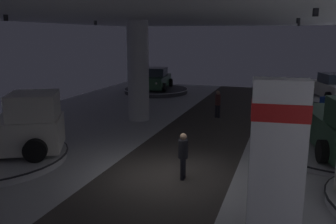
% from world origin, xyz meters
% --- Properties ---
extents(ground, '(24.00, 44.00, 0.06)m').
position_xyz_m(ground, '(0.00, 0.00, -0.02)').
color(ground, '#B2B2B7').
extents(ceiling_with_spotlights, '(24.00, 44.00, 0.39)m').
position_xyz_m(ceiling_with_spotlights, '(-0.00, -0.00, 5.55)').
color(ceiling_with_spotlights, silver).
extents(column_left, '(1.17, 1.17, 5.50)m').
position_xyz_m(column_left, '(-4.16, 7.24, 2.75)').
color(column_left, silver).
rests_on(column_left, ground).
extents(brand_sign_pylon, '(1.32, 0.77, 3.89)m').
position_xyz_m(brand_sign_pylon, '(3.63, -3.53, 2.02)').
color(brand_sign_pylon, slate).
rests_on(brand_sign_pylon, ground).
extents(display_platform_deep_right, '(4.56, 4.56, 0.38)m').
position_xyz_m(display_platform_deep_right, '(6.77, 16.04, 0.21)').
color(display_platform_deep_right, '#B7B7BC').
rests_on(display_platform_deep_right, ground).
extents(display_car_deep_right, '(3.22, 4.55, 1.71)m').
position_xyz_m(display_car_deep_right, '(6.76, 16.07, 1.14)').
color(display_car_deep_right, silver).
rests_on(display_car_deep_right, display_platform_deep_right).
extents(display_platform_deep_left, '(5.29, 5.29, 0.36)m').
position_xyz_m(display_platform_deep_left, '(-6.61, 16.41, 0.20)').
color(display_platform_deep_left, '#333338').
rests_on(display_platform_deep_left, ground).
extents(display_car_deep_left, '(2.70, 4.41, 1.71)m').
position_xyz_m(display_car_deep_left, '(-6.61, 16.44, 1.12)').
color(display_car_deep_left, '#2D5638').
rests_on(display_car_deep_left, display_platform_deep_left).
extents(visitor_walking_near, '(0.32, 0.32, 1.59)m').
position_xyz_m(visitor_walking_near, '(-0.03, 9.15, 0.91)').
color(visitor_walking_near, black).
rests_on(visitor_walking_near, ground).
extents(visitor_walking_far, '(0.32, 0.32, 1.59)m').
position_xyz_m(visitor_walking_far, '(0.62, -0.09, 0.91)').
color(visitor_walking_far, black).
rests_on(visitor_walking_far, ground).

